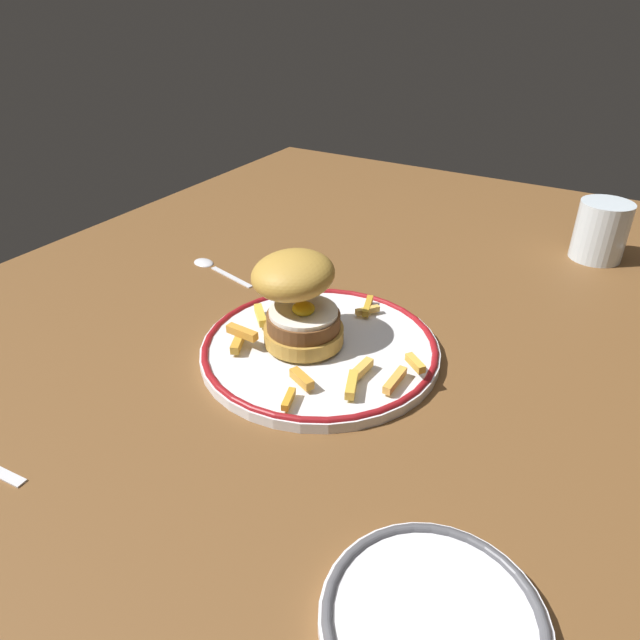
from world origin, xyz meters
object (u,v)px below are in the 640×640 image
Objects in this scene: water_glass at (600,235)px; side_plate at (433,620)px; dinner_plate at (320,348)px; spoon at (209,264)px; burger at (298,297)px.

side_plate is (-69.42, 0.33, -3.00)cm from water_glass.
side_plate is at bearing 179.73° from water_glass.
spoon is at bearing 65.91° from dinner_plate.
side_plate is 1.17× the size of spoon.
burger reaches higher than side_plate.
water_glass is 60.14cm from spoon.
side_plate is (-24.56, -23.27, -0.00)cm from dinner_plate.
spoon is at bearing 123.32° from water_glass.
dinner_plate is 2.05× the size of burger.
dinner_plate is 29.10cm from spoon.
burger is at bearing 97.31° from dinner_plate.
dinner_plate and side_plate have the same top height.
side_plate is at bearing -132.98° from burger.
burger is at bearing 149.79° from water_glass.
water_glass reaches higher than side_plate.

